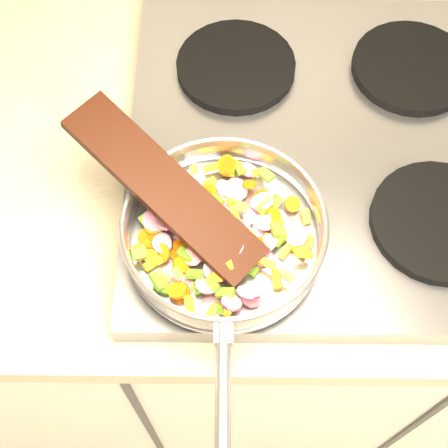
{
  "coord_description": "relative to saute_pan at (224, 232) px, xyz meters",
  "views": [
    {
      "loc": [
        -0.85,
        1.11,
        1.7
      ],
      "look_at": [
        -0.86,
        1.49,
        1.0
      ],
      "focal_mm": 50.0,
      "sensor_mm": 36.0,
      "label": 1
    }
  ],
  "objects": [
    {
      "name": "vegetable_heap",
      "position": [
        -0.01,
        0.0,
        -0.01
      ],
      "size": [
        0.24,
        0.24,
        0.05
      ],
      "color": "#BC124D",
      "rests_on": "saute_pan"
    },
    {
      "name": "grate_fr",
      "position": [
        0.3,
        0.04,
        -0.04
      ],
      "size": [
        0.19,
        0.19,
        0.02
      ],
      "primitive_type": "cylinder",
      "color": "black",
      "rests_on": "cooktop"
    },
    {
      "name": "wooden_spatula",
      "position": [
        -0.08,
        0.05,
        0.03
      ],
      "size": [
        0.27,
        0.25,
        0.09
      ],
      "primitive_type": "cube",
      "rotation": [
        0.0,
        -0.24,
        2.42
      ],
      "color": "black",
      "rests_on": "saute_pan"
    },
    {
      "name": "saute_pan",
      "position": [
        0.0,
        0.0,
        0.0
      ],
      "size": [
        0.3,
        0.47,
        0.05
      ],
      "rotation": [
        0.0,
        0.0,
        0.0
      ],
      "color": "#9E9EA5",
      "rests_on": "grate_fl"
    },
    {
      "name": "grate_br",
      "position": [
        0.3,
        0.32,
        -0.04
      ],
      "size": [
        0.19,
        0.19,
        0.02
      ],
      "primitive_type": "cylinder",
      "color": "black",
      "rests_on": "cooktop"
    },
    {
      "name": "grate_fl",
      "position": [
        0.02,
        0.04,
        -0.04
      ],
      "size": [
        0.19,
        0.19,
        0.02
      ],
      "primitive_type": "cylinder",
      "color": "black",
      "rests_on": "cooktop"
    },
    {
      "name": "grate_bl",
      "position": [
        0.02,
        0.32,
        -0.04
      ],
      "size": [
        0.19,
        0.19,
        0.02
      ],
      "primitive_type": "cylinder",
      "color": "black",
      "rests_on": "cooktop"
    },
    {
      "name": "cooktop",
      "position": [
        0.16,
        0.18,
        -0.06
      ],
      "size": [
        0.6,
        0.6,
        0.04
      ],
      "primitive_type": "cube",
      "color": "#939399",
      "rests_on": "counter_top"
    }
  ]
}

